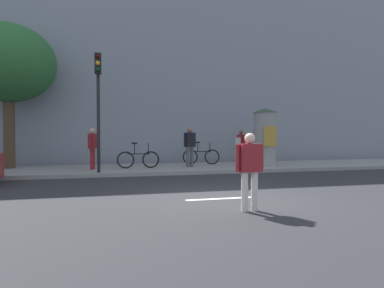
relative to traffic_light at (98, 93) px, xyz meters
name	(u,v)px	position (x,y,z in m)	size (l,w,h in m)	color
ground_plane	(221,199)	(3.01, -5.24, -3.11)	(80.00, 80.00, 0.00)	#2B2B2D
sidewalk_curb	(170,168)	(3.01, 1.76, -3.04)	(36.00, 4.00, 0.15)	gray
lane_markings	(221,199)	(3.01, -5.24, -3.11)	(25.80, 0.16, 0.01)	silver
building_backdrop	(154,75)	(3.01, 6.76, 1.93)	(36.00, 5.00, 10.09)	gray
traffic_light	(98,93)	(0.00, 0.00, 0.00)	(0.24, 0.45, 4.41)	black
poster_column	(265,136)	(7.37, 1.25, -1.62)	(1.12, 1.12, 2.65)	gray
street_tree	(8,64)	(-3.71, 2.76, 1.45)	(3.86, 3.86, 6.09)	#4C3826
pedestrian_with_backpack	(250,165)	(3.13, -6.66, -2.17)	(0.63, 0.28, 1.60)	silver
pedestrian_tallest	(190,143)	(3.84, 1.38, -1.92)	(0.60, 0.41, 1.75)	#4C4C51
pedestrian_in_dark_shirt	(92,145)	(-0.27, 1.30, -1.96)	(0.35, 0.65, 1.69)	maroon
pedestrian_near_pole	(241,144)	(6.86, 2.93, -1.99)	(0.45, 0.55, 1.65)	#724C84
bicycle_leaning	(138,159)	(1.59, 1.37, -2.57)	(1.77, 0.14, 1.09)	black
bicycle_upright	(201,156)	(4.69, 2.58, -2.57)	(1.73, 0.49, 1.09)	black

